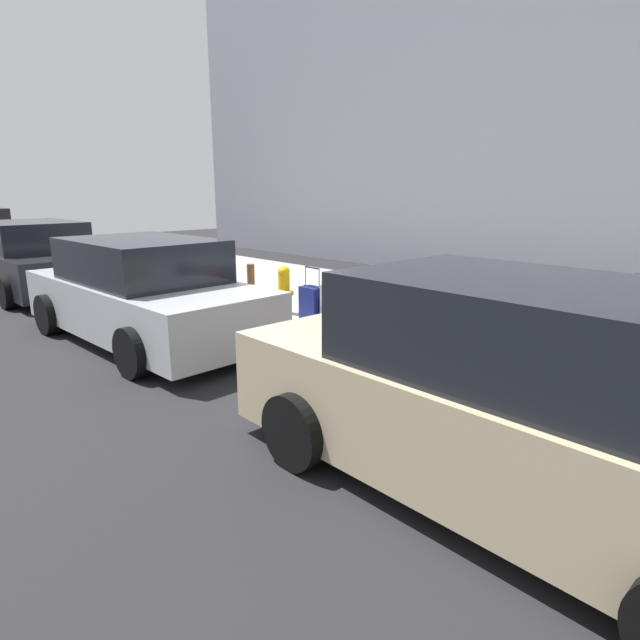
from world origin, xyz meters
The scene contains 17 objects.
ground_plane centered at (0.00, 0.00, 0.00)m, with size 40.00×40.00×0.00m, color black.
sidewalk_curb centered at (0.00, -2.50, 0.07)m, with size 18.00×5.00×0.14m, color #9E9B93.
building_facade_sidewalk_side centered at (0.00, -8.76, 5.04)m, with size 24.00×3.00×10.08m, color gray.
suitcase_navy_0 centered at (-4.18, -0.79, 0.43)m, with size 0.43×0.21×0.63m.
suitcase_maroon_1 centered at (-3.66, -0.87, 0.40)m, with size 0.51×0.28×0.58m.
suitcase_red_2 centered at (-3.12, -0.83, 0.44)m, with size 0.46×0.24×0.65m.
suitcase_black_3 centered at (-2.60, -0.84, 0.47)m, with size 0.48×0.23×0.98m.
suitcase_teal_4 centered at (-2.11, -0.74, 0.49)m, with size 0.40×0.21×0.98m.
suitcase_olive_5 centered at (-1.62, -0.80, 0.53)m, with size 0.47×0.22×0.83m.
suitcase_silver_6 centered at (-1.15, -0.84, 0.46)m, with size 0.37×0.22×0.69m.
suitcase_navy_7 centered at (-0.70, -0.83, 0.42)m, with size 0.43×0.29×0.88m.
fire_hydrant centered at (-0.02, -0.80, 0.58)m, with size 0.39×0.21×0.83m.
bollard_post centered at (0.72, -0.65, 0.54)m, with size 0.14×0.14×0.80m, color brown.
parking_meter centered at (-5.32, -1.05, 0.97)m, with size 0.12×0.09×1.27m.
parked_car_beige_0 centered at (-5.26, 1.47, 0.77)m, with size 4.50×2.03×1.64m.
parked_car_silver_1 centered at (0.53, 1.47, 0.72)m, with size 4.62×2.16×1.53m.
parked_car_charcoal_2 centered at (5.87, 1.47, 0.74)m, with size 4.76×2.15×1.56m.
Camera 1 is at (-6.79, 4.87, 2.23)m, focal length 29.18 mm.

